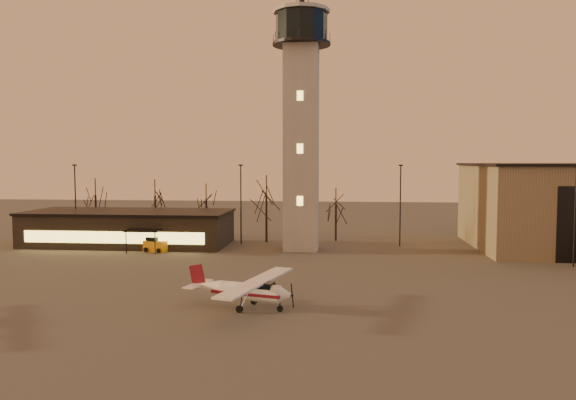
% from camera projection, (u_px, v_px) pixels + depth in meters
% --- Properties ---
extents(ground, '(220.00, 220.00, 0.00)m').
position_uv_depth(ground, '(267.00, 321.00, 37.16)').
color(ground, '#3B3A37').
rests_on(ground, ground).
extents(control_tower, '(6.80, 6.80, 32.60)m').
position_uv_depth(control_tower, '(301.00, 112.00, 65.80)').
color(control_tower, '#A19E98').
rests_on(control_tower, ground).
extents(terminal, '(25.40, 12.20, 4.30)m').
position_uv_depth(terminal, '(129.00, 228.00, 70.91)').
color(terminal, black).
rests_on(terminal, ground).
extents(light_poles, '(58.50, 12.25, 10.14)m').
position_uv_depth(light_poles, '(306.00, 204.00, 67.50)').
color(light_poles, black).
rests_on(light_poles, ground).
extents(tree_row, '(37.20, 9.20, 8.80)m').
position_uv_depth(tree_row, '(207.00, 195.00, 76.96)').
color(tree_row, black).
rests_on(tree_row, ground).
extents(cessna_front, '(8.72, 10.84, 3.00)m').
position_uv_depth(cessna_front, '(252.00, 295.00, 40.11)').
color(cessna_front, white).
rests_on(cessna_front, ground).
extents(service_cart, '(3.03, 2.38, 1.72)m').
position_uv_depth(service_cart, '(156.00, 246.00, 65.59)').
color(service_cart, orange).
rests_on(service_cart, ground).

